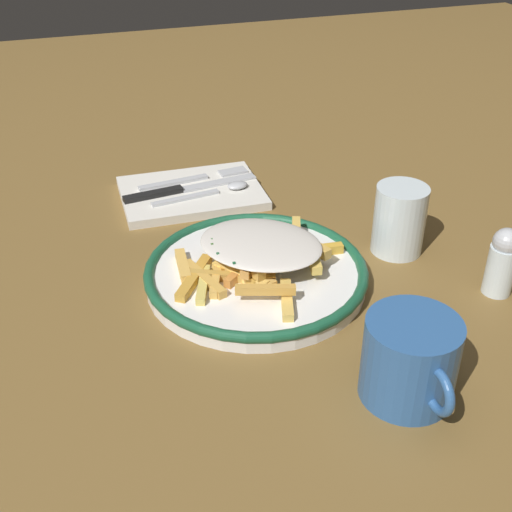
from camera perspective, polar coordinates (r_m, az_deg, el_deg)
name	(u,v)px	position (r m, az deg, el deg)	size (l,w,h in m)	color
ground_plane	(256,283)	(0.82, 0.00, -2.30)	(2.60, 2.60, 0.00)	brown
plate	(256,274)	(0.81, 0.00, -1.52)	(0.27, 0.27, 0.03)	white
fries_heap	(257,254)	(0.80, 0.08, 0.20)	(0.22, 0.23, 0.04)	#E5AD50
napkin	(192,193)	(1.02, -5.55, 5.40)	(0.15, 0.21, 0.01)	silver
fork	(194,179)	(1.05, -5.30, 6.62)	(0.04, 0.18, 0.00)	silver
knife	(179,190)	(1.01, -6.59, 5.68)	(0.04, 0.21, 0.01)	black
spoon	(217,190)	(1.00, -3.34, 5.66)	(0.04, 0.15, 0.01)	silver
water_glass	(399,220)	(0.88, 12.20, 3.07)	(0.07, 0.07, 0.09)	silver
coffee_mug	(410,360)	(0.66, 13.10, -8.70)	(0.12, 0.09, 0.09)	#2E5C98
salt_shaker	(502,261)	(0.83, 20.39, -0.41)	(0.03, 0.03, 0.09)	silver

